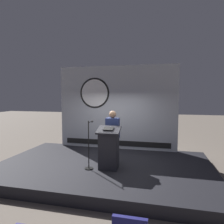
% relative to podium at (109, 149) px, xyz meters
% --- Properties ---
extents(ground_plane, '(40.00, 40.00, 0.00)m').
position_rel_podium_xyz_m(ground_plane, '(-0.26, 0.37, -0.88)').
color(ground_plane, '#6B6056').
extents(stage_platform, '(6.40, 4.00, 0.30)m').
position_rel_podium_xyz_m(stage_platform, '(-0.26, 0.37, -0.73)').
color(stage_platform, black).
rests_on(stage_platform, ground).
extents(banner_display, '(4.58, 0.12, 3.19)m').
position_rel_podium_xyz_m(banner_display, '(-0.28, 2.22, 1.02)').
color(banner_display, '#B2B7C1').
rests_on(banner_display, stage_platform).
extents(podium, '(0.64, 0.49, 1.20)m').
position_rel_podium_xyz_m(podium, '(0.00, 0.00, 0.00)').
color(podium, '#26262B').
rests_on(podium, stage_platform).
extents(speaker_person, '(0.40, 0.26, 1.61)m').
position_rel_podium_xyz_m(speaker_person, '(0.00, 0.48, 0.24)').
color(speaker_person, black).
rests_on(speaker_person, stage_platform).
extents(microphone_stand, '(0.24, 0.47, 1.36)m').
position_rel_podium_xyz_m(microphone_stand, '(-0.54, -0.11, -0.11)').
color(microphone_stand, black).
rests_on(microphone_stand, stage_platform).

